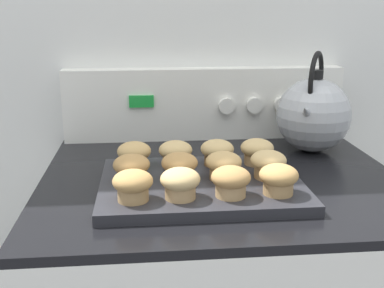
{
  "coord_description": "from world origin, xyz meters",
  "views": [
    {
      "loc": [
        -0.16,
        -0.64,
        1.29
      ],
      "look_at": [
        -0.07,
        0.29,
        1.02
      ],
      "focal_mm": 45.0,
      "sensor_mm": 36.0,
      "label": 1
    }
  ],
  "objects_px": {
    "muffin_r2_c0": "(134,154)",
    "muffin_r2_c3": "(257,151)",
    "muffin_r1_c2": "(224,165)",
    "muffin_r1_c0": "(132,168)",
    "muffin_r1_c1": "(180,166)",
    "tea_kettle": "(313,114)",
    "muffin_r0_c0": "(133,185)",
    "muffin_r1_c3": "(268,163)",
    "muffin_r0_c1": "(180,183)",
    "muffin_r0_c3": "(279,178)",
    "muffin_pan": "(201,185)",
    "muffin_r0_c2": "(231,181)",
    "muffin_r2_c2": "(217,152)",
    "muffin_r2_c1": "(176,153)"
  },
  "relations": [
    {
      "from": "muffin_r1_c0",
      "to": "muffin_r1_c1",
      "type": "xyz_separation_m",
      "value": [
        0.1,
        0.0,
        0.0
      ]
    },
    {
      "from": "muffin_r0_c1",
      "to": "muffin_r0_c3",
      "type": "height_order",
      "value": "same"
    },
    {
      "from": "muffin_r1_c1",
      "to": "muffin_r0_c2",
      "type": "bearing_deg",
      "value": -46.61
    },
    {
      "from": "muffin_r0_c0",
      "to": "muffin_r2_c1",
      "type": "xyz_separation_m",
      "value": [
        0.09,
        0.19,
        0.0
      ]
    },
    {
      "from": "muffin_r0_c1",
      "to": "muffin_r1_c1",
      "type": "distance_m",
      "value": 0.09
    },
    {
      "from": "muffin_r2_c0",
      "to": "muffin_r2_c3",
      "type": "relative_size",
      "value": 1.0
    },
    {
      "from": "muffin_r0_c2",
      "to": "muffin_r1_c3",
      "type": "relative_size",
      "value": 1.0
    },
    {
      "from": "muffin_r1_c1",
      "to": "muffin_pan",
      "type": "bearing_deg",
      "value": -2.1
    },
    {
      "from": "muffin_r2_c1",
      "to": "muffin_r2_c3",
      "type": "distance_m",
      "value": 0.18
    },
    {
      "from": "muffin_pan",
      "to": "muffin_r1_c2",
      "type": "bearing_deg",
      "value": -0.54
    },
    {
      "from": "muffin_r2_c2",
      "to": "muffin_r2_c3",
      "type": "xyz_separation_m",
      "value": [
        0.09,
        -0.0,
        0.0
      ]
    },
    {
      "from": "muffin_r1_c1",
      "to": "muffin_r2_c0",
      "type": "xyz_separation_m",
      "value": [
        -0.09,
        0.09,
        0.0
      ]
    },
    {
      "from": "muffin_r0_c1",
      "to": "muffin_r0_c0",
      "type": "bearing_deg",
      "value": -178.7
    },
    {
      "from": "muffin_r2_c1",
      "to": "muffin_r1_c3",
      "type": "bearing_deg",
      "value": -26.25
    },
    {
      "from": "muffin_r0_c1",
      "to": "muffin_r0_c3",
      "type": "bearing_deg",
      "value": 1.16
    },
    {
      "from": "muffin_r1_c2",
      "to": "muffin_r1_c0",
      "type": "bearing_deg",
      "value": 179.98
    },
    {
      "from": "muffin_r1_c1",
      "to": "muffin_r2_c0",
      "type": "relative_size",
      "value": 1.0
    },
    {
      "from": "muffin_pan",
      "to": "muffin_r1_c0",
      "type": "distance_m",
      "value": 0.15
    },
    {
      "from": "muffin_r0_c2",
      "to": "muffin_r1_c2",
      "type": "relative_size",
      "value": 1.0
    },
    {
      "from": "muffin_r1_c1",
      "to": "muffin_r2_c3",
      "type": "bearing_deg",
      "value": 26.25
    },
    {
      "from": "muffin_r0_c1",
      "to": "muffin_r2_c1",
      "type": "relative_size",
      "value": 1.0
    },
    {
      "from": "muffin_r2_c2",
      "to": "muffin_r0_c1",
      "type": "bearing_deg",
      "value": -117.42
    },
    {
      "from": "muffin_r0_c1",
      "to": "muffin_r1_c2",
      "type": "distance_m",
      "value": 0.13
    },
    {
      "from": "muffin_r0_c2",
      "to": "muffin_r1_c3",
      "type": "height_order",
      "value": "same"
    },
    {
      "from": "muffin_r1_c1",
      "to": "muffin_r2_c2",
      "type": "height_order",
      "value": "same"
    },
    {
      "from": "muffin_r2_c1",
      "to": "tea_kettle",
      "type": "xyz_separation_m",
      "value": [
        0.36,
        0.16,
        0.05
      ]
    },
    {
      "from": "muffin_r1_c1",
      "to": "muffin_r2_c1",
      "type": "height_order",
      "value": "same"
    },
    {
      "from": "muffin_r1_c2",
      "to": "tea_kettle",
      "type": "xyz_separation_m",
      "value": [
        0.27,
        0.25,
        0.05
      ]
    },
    {
      "from": "muffin_r0_c1",
      "to": "muffin_r2_c1",
      "type": "distance_m",
      "value": 0.18
    },
    {
      "from": "muffin_r0_c1",
      "to": "tea_kettle",
      "type": "bearing_deg",
      "value": 42.85
    },
    {
      "from": "muffin_pan",
      "to": "muffin_r0_c2",
      "type": "distance_m",
      "value": 0.11
    },
    {
      "from": "muffin_pan",
      "to": "muffin_r0_c1",
      "type": "distance_m",
      "value": 0.11
    },
    {
      "from": "muffin_r0_c0",
      "to": "muffin_r1_c1",
      "type": "xyz_separation_m",
      "value": [
        0.09,
        0.1,
        0.0
      ]
    },
    {
      "from": "muffin_r1_c2",
      "to": "muffin_r2_c1",
      "type": "distance_m",
      "value": 0.13
    },
    {
      "from": "muffin_r0_c1",
      "to": "muffin_r2_c3",
      "type": "xyz_separation_m",
      "value": [
        0.18,
        0.18,
        0.0
      ]
    },
    {
      "from": "muffin_pan",
      "to": "tea_kettle",
      "type": "relative_size",
      "value": 1.59
    },
    {
      "from": "muffin_r2_c3",
      "to": "tea_kettle",
      "type": "distance_m",
      "value": 0.24
    },
    {
      "from": "muffin_r2_c0",
      "to": "muffin_r2_c3",
      "type": "bearing_deg",
      "value": -0.35
    },
    {
      "from": "muffin_r1_c3",
      "to": "muffin_r2_c2",
      "type": "xyz_separation_m",
      "value": [
        -0.09,
        0.09,
        0.0
      ]
    },
    {
      "from": "muffin_r0_c0",
      "to": "muffin_r2_c2",
      "type": "xyz_separation_m",
      "value": [
        0.18,
        0.19,
        0.0
      ]
    },
    {
      "from": "muffin_r2_c1",
      "to": "muffin_r1_c0",
      "type": "bearing_deg",
      "value": -135.74
    },
    {
      "from": "muffin_r1_c1",
      "to": "muffin_r1_c3",
      "type": "xyz_separation_m",
      "value": [
        0.18,
        -0.0,
        0.0
      ]
    },
    {
      "from": "muffin_r1_c3",
      "to": "muffin_r1_c2",
      "type": "bearing_deg",
      "value": -179.69
    },
    {
      "from": "muffin_r0_c1",
      "to": "muffin_r2_c2",
      "type": "distance_m",
      "value": 0.21
    },
    {
      "from": "muffin_r0_c2",
      "to": "muffin_r2_c3",
      "type": "xyz_separation_m",
      "value": [
        0.09,
        0.18,
        0.0
      ]
    },
    {
      "from": "muffin_pan",
      "to": "muffin_r0_c2",
      "type": "height_order",
      "value": "muffin_r0_c2"
    },
    {
      "from": "muffin_pan",
      "to": "muffin_r0_c0",
      "type": "bearing_deg",
      "value": -145.01
    },
    {
      "from": "muffin_r1_c1",
      "to": "muffin_r1_c2",
      "type": "height_order",
      "value": "same"
    },
    {
      "from": "muffin_r0_c3",
      "to": "muffin_r2_c3",
      "type": "bearing_deg",
      "value": 89.98
    },
    {
      "from": "muffin_r1_c0",
      "to": "muffin_r0_c3",
      "type": "bearing_deg",
      "value": -17.81
    }
  ]
}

